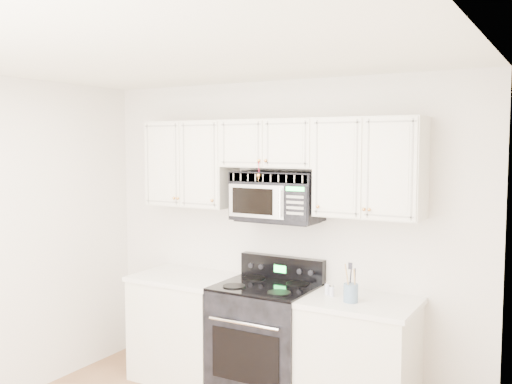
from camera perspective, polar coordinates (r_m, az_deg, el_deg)
The scene contains 9 objects.
room at distance 3.44m, azimuth -10.93°, elevation -8.23°, with size 3.51×3.51×2.61m.
base_cabinet_left at distance 5.24m, azimuth -7.06°, elevation -13.52°, with size 0.86×0.65×0.92m.
base_cabinet_right at distance 4.52m, azimuth 10.15°, elevation -16.60°, with size 0.86×0.65×0.92m.
range at distance 4.78m, azimuth 1.03°, elevation -14.54°, with size 0.77×0.70×1.12m.
upper_cabinets at distance 4.67m, azimuth 1.74°, elevation 3.14°, with size 2.44×0.37×0.75m.
microwave at distance 4.64m, azimuth 2.12°, elevation -0.40°, with size 0.72×0.41×0.40m.
utensil_crock at distance 4.27m, azimuth 9.46°, elevation -9.86°, with size 0.11×0.11×0.29m.
shaker_salt at distance 4.45m, azimuth 7.16°, elevation -9.47°, with size 0.04×0.04×0.11m.
shaker_pepper at distance 4.40m, azimuth 7.59°, elevation -9.74°, with size 0.04×0.04×0.09m.
Camera 1 is at (2.19, -2.53, 2.07)m, focal length 40.00 mm.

